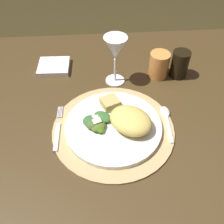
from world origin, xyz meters
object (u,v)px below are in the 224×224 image
object	(u,v)px
wine_glass	(116,50)
amber_tumbler	(159,65)
dark_tumbler	(180,64)
fork	(58,130)
dining_table	(119,154)
dinner_plate	(113,126)
spoon	(166,117)
napkin	(54,67)

from	to	relation	value
wine_glass	amber_tumbler	distance (m)	0.17
dark_tumbler	fork	bearing A→B (deg)	-150.68
fork	dark_tumbler	bearing A→B (deg)	29.32
fork	wine_glass	size ratio (longest dim) A/B	0.97
dining_table	dinner_plate	xyz separation A→B (m)	(-0.02, -0.02, 0.18)
spoon	dark_tumbler	xyz separation A→B (m)	(0.09, 0.20, 0.04)
dinner_plate	wine_glass	bearing A→B (deg)	83.47
dining_table	spoon	bearing A→B (deg)	1.86
dining_table	dinner_plate	world-z (taller)	dinner_plate
spoon	wine_glass	size ratio (longest dim) A/B	0.83
dark_tumbler	napkin	bearing A→B (deg)	170.84
dinner_plate	dark_tumbler	size ratio (longest dim) A/B	2.86
dark_tumbler	spoon	bearing A→B (deg)	-113.18
spoon	napkin	world-z (taller)	napkin
dark_tumbler	dining_table	bearing A→B (deg)	-137.23
napkin	amber_tumbler	size ratio (longest dim) A/B	1.23
amber_tumbler	fork	bearing A→B (deg)	-145.12
napkin	dark_tumbler	world-z (taller)	dark_tumbler
spoon	amber_tumbler	distance (m)	0.21
dinner_plate	napkin	bearing A→B (deg)	122.73
dinner_plate	fork	size ratio (longest dim) A/B	1.68
fork	wine_glass	xyz separation A→B (m)	(0.18, 0.21, 0.12)
dining_table	fork	xyz separation A→B (m)	(-0.18, -0.02, 0.18)
fork	wine_glass	bearing A→B (deg)	49.36
dining_table	dark_tumbler	bearing A→B (deg)	42.77
spoon	dark_tumbler	bearing A→B (deg)	66.82
dining_table	napkin	size ratio (longest dim) A/B	12.83
dining_table	wine_glass	size ratio (longest dim) A/B	8.37
dining_table	spoon	xyz separation A→B (m)	(0.14, 0.00, 0.18)
napkin	wine_glass	bearing A→B (deg)	-21.25
wine_glass	dark_tumbler	world-z (taller)	wine_glass
napkin	wine_glass	xyz separation A→B (m)	(0.22, -0.09, 0.12)
dinner_plate	amber_tumbler	bearing A→B (deg)	53.31
fork	spoon	world-z (taller)	spoon
amber_tumbler	dinner_plate	bearing A→B (deg)	-126.69
dinner_plate	fork	bearing A→B (deg)	178.99
napkin	dark_tumbler	size ratio (longest dim) A/B	1.14
wine_glass	amber_tumbler	world-z (taller)	wine_glass
napkin	amber_tumbler	world-z (taller)	amber_tumbler
wine_glass	amber_tumbler	xyz separation A→B (m)	(0.15, 0.02, -0.08)
dining_table	dark_tumbler	distance (m)	0.37
spoon	napkin	distance (m)	0.45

